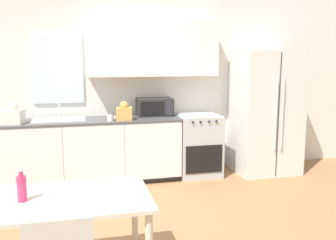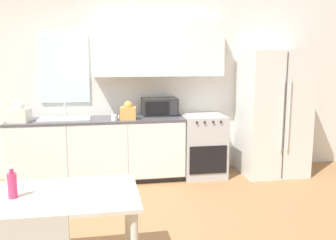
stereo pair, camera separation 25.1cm
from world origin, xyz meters
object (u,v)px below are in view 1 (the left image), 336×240
(microwave, at_px, (155,107))
(drink_bottle, at_px, (22,188))
(refrigerator, at_px, (265,112))
(oven_range, at_px, (197,145))
(coffee_mug, at_px, (111,118))
(dining_table, at_px, (65,209))

(microwave, xyz_separation_m, drink_bottle, (-1.52, -2.60, -0.21))
(refrigerator, bearing_deg, oven_range, 176.52)
(refrigerator, xyz_separation_m, microwave, (-1.69, 0.20, 0.11))
(oven_range, distance_m, coffee_mug, 1.40)
(refrigerator, distance_m, microwave, 1.71)
(oven_range, height_order, drink_bottle, drink_bottle)
(oven_range, bearing_deg, drink_bottle, -131.01)
(oven_range, xyz_separation_m, drink_bottle, (-2.14, -2.46, 0.37))
(drink_bottle, bearing_deg, dining_table, 2.20)
(refrigerator, xyz_separation_m, dining_table, (-2.92, -2.39, -0.30))
(oven_range, relative_size, drink_bottle, 3.74)
(oven_range, xyz_separation_m, coffee_mug, (-1.30, -0.18, 0.49))
(oven_range, bearing_deg, coffee_mug, -172.11)
(oven_range, relative_size, dining_table, 0.72)
(refrigerator, distance_m, dining_table, 3.78)
(refrigerator, bearing_deg, coffee_mug, -177.22)
(oven_range, distance_m, refrigerator, 1.17)
(microwave, distance_m, drink_bottle, 3.02)
(drink_bottle, bearing_deg, oven_range, 48.99)
(refrigerator, relative_size, dining_table, 1.45)
(oven_range, height_order, refrigerator, refrigerator)
(refrigerator, relative_size, microwave, 3.61)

